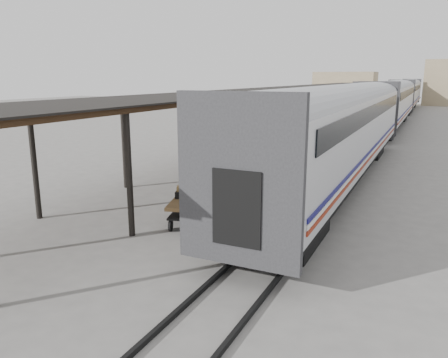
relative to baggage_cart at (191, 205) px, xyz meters
name	(u,v)px	position (x,y,z in m)	size (l,w,h in m)	color
ground	(199,223)	(0.25, 0.07, -0.65)	(160.00, 160.00, 0.00)	slate
train	(391,101)	(3.44, 33.86, 2.04)	(3.45, 76.01, 4.01)	silver
canopy	(299,89)	(-3.15, 24.07, 3.36)	(4.90, 64.30, 4.15)	#422B19
rails	(389,127)	(3.45, 34.07, -0.59)	(1.54, 150.00, 0.12)	black
building_left	(345,87)	(-9.75, 82.07, 2.35)	(12.00, 8.00, 6.00)	tan
baggage_cart	(191,205)	(0.00, 0.00, 0.00)	(1.90, 2.66, 0.86)	brown
suitcase_stack	(191,191)	(-0.19, 0.29, 0.41)	(1.25, 1.26, 0.56)	#323234
luggage_tug	(292,145)	(-0.88, 14.83, -0.03)	(1.42, 1.75, 1.34)	maroon
porter	(188,182)	(0.25, -0.65, 0.99)	(0.57, 0.37, 1.55)	navy
pedestrian	(249,141)	(-3.11, 12.98, 0.33)	(1.15, 0.48, 1.97)	black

